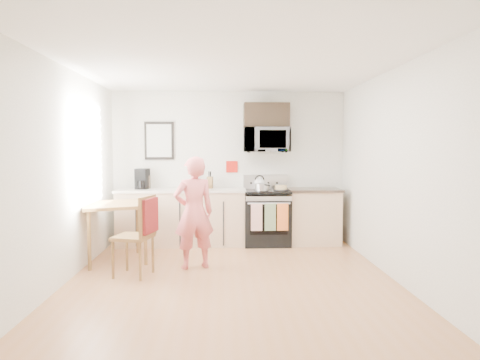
{
  "coord_description": "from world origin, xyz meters",
  "views": [
    {
      "loc": [
        -0.1,
        -5.14,
        1.61
      ],
      "look_at": [
        0.14,
        1.0,
        1.16
      ],
      "focal_mm": 32.0,
      "sensor_mm": 36.0,
      "label": 1
    }
  ],
  "objects_px": {
    "range": "(267,219)",
    "chair": "(143,225)",
    "microwave": "(266,140)",
    "dining_table": "(115,210)",
    "person": "(194,213)",
    "cake": "(281,188)"
  },
  "relations": [
    {
      "from": "microwave",
      "to": "cake",
      "type": "bearing_deg",
      "value": -41.95
    },
    {
      "from": "range",
      "to": "chair",
      "type": "relative_size",
      "value": 1.13
    },
    {
      "from": "microwave",
      "to": "chair",
      "type": "relative_size",
      "value": 0.74
    },
    {
      "from": "range",
      "to": "chair",
      "type": "bearing_deg",
      "value": -134.44
    },
    {
      "from": "microwave",
      "to": "range",
      "type": "bearing_deg",
      "value": -89.94
    },
    {
      "from": "chair",
      "to": "cake",
      "type": "bearing_deg",
      "value": 55.48
    },
    {
      "from": "cake",
      "to": "chair",
      "type": "bearing_deg",
      "value": -139.43
    },
    {
      "from": "chair",
      "to": "range",
      "type": "bearing_deg",
      "value": 60.48
    },
    {
      "from": "range",
      "to": "dining_table",
      "type": "bearing_deg",
      "value": -156.18
    },
    {
      "from": "dining_table",
      "to": "person",
      "type": "bearing_deg",
      "value": -18.8
    },
    {
      "from": "dining_table",
      "to": "microwave",
      "type": "bearing_deg",
      "value": 25.98
    },
    {
      "from": "range",
      "to": "cake",
      "type": "distance_m",
      "value": 0.58
    },
    {
      "from": "microwave",
      "to": "person",
      "type": "xyz_separation_m",
      "value": [
        -1.13,
        -1.5,
        -1.0
      ]
    },
    {
      "from": "microwave",
      "to": "dining_table",
      "type": "relative_size",
      "value": 0.77
    },
    {
      "from": "microwave",
      "to": "person",
      "type": "bearing_deg",
      "value": -126.85
    },
    {
      "from": "person",
      "to": "dining_table",
      "type": "height_order",
      "value": "person"
    },
    {
      "from": "microwave",
      "to": "dining_table",
      "type": "height_order",
      "value": "microwave"
    },
    {
      "from": "microwave",
      "to": "person",
      "type": "distance_m",
      "value": 2.13
    },
    {
      "from": "person",
      "to": "range",
      "type": "bearing_deg",
      "value": -147.02
    },
    {
      "from": "range",
      "to": "chair",
      "type": "distance_m",
      "value": 2.49
    },
    {
      "from": "range",
      "to": "dining_table",
      "type": "distance_m",
      "value": 2.51
    },
    {
      "from": "chair",
      "to": "cake",
      "type": "xyz_separation_m",
      "value": [
        1.96,
        1.68,
        0.3
      ]
    }
  ]
}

